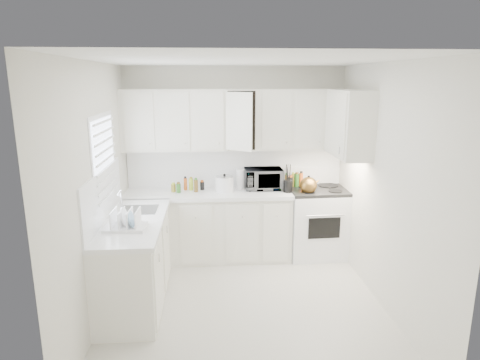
{
  "coord_description": "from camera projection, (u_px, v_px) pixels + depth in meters",
  "views": [
    {
      "loc": [
        -0.36,
        -4.15,
        2.42
      ],
      "look_at": [
        0.0,
        0.7,
        1.25
      ],
      "focal_mm": 31.27,
      "sensor_mm": 36.0,
      "label": 1
    }
  ],
  "objects": [
    {
      "name": "floor",
      "position": [
        245.0,
        305.0,
        4.61
      ],
      "size": [
        3.2,
        3.2,
        0.0
      ],
      "primitive_type": "plane",
      "color": "beige",
      "rests_on": "ground"
    },
    {
      "name": "ceiling",
      "position": [
        245.0,
        60.0,
        4.0
      ],
      "size": [
        3.2,
        3.2,
        0.0
      ],
      "primitive_type": "plane",
      "rotation": [
        3.14,
        0.0,
        0.0
      ],
      "color": "white",
      "rests_on": "ground"
    },
    {
      "name": "wall_back",
      "position": [
        235.0,
        162.0,
        5.86
      ],
      "size": [
        3.0,
        0.0,
        3.0
      ],
      "primitive_type": "plane",
      "rotation": [
        1.57,
        0.0,
        0.0
      ],
      "color": "silver",
      "rests_on": "ground"
    },
    {
      "name": "wall_front",
      "position": [
        266.0,
        254.0,
        2.76
      ],
      "size": [
        3.0,
        0.0,
        3.0
      ],
      "primitive_type": "plane",
      "rotation": [
        -1.57,
        0.0,
        0.0
      ],
      "color": "silver",
      "rests_on": "ground"
    },
    {
      "name": "wall_left",
      "position": [
        97.0,
        194.0,
        4.2
      ],
      "size": [
        0.0,
        3.2,
        3.2
      ],
      "primitive_type": "plane",
      "rotation": [
        1.57,
        0.0,
        1.57
      ],
      "color": "silver",
      "rests_on": "ground"
    },
    {
      "name": "wall_right",
      "position": [
        386.0,
        188.0,
        4.41
      ],
      "size": [
        0.0,
        3.2,
        3.2
      ],
      "primitive_type": "plane",
      "rotation": [
        1.57,
        0.0,
        -1.57
      ],
      "color": "silver",
      "rests_on": "ground"
    },
    {
      "name": "window_blinds",
      "position": [
        105.0,
        163.0,
        4.48
      ],
      "size": [
        0.06,
        0.96,
        1.06
      ],
      "primitive_type": null,
      "color": "white",
      "rests_on": "wall_left"
    },
    {
      "name": "lower_cabinets_back",
      "position": [
        209.0,
        227.0,
        5.74
      ],
      "size": [
        2.22,
        0.6,
        0.9
      ],
      "primitive_type": null,
      "color": "silver",
      "rests_on": "floor"
    },
    {
      "name": "lower_cabinets_left",
      "position": [
        135.0,
        263.0,
        4.61
      ],
      "size": [
        0.6,
        1.6,
        0.9
      ],
      "primitive_type": null,
      "color": "silver",
      "rests_on": "floor"
    },
    {
      "name": "countertop_back",
      "position": [
        208.0,
        194.0,
        5.62
      ],
      "size": [
        2.24,
        0.64,
        0.05
      ],
      "primitive_type": "cube",
      "color": "white",
      "rests_on": "lower_cabinets_back"
    },
    {
      "name": "countertop_left",
      "position": [
        134.0,
        222.0,
        4.5
      ],
      "size": [
        0.64,
        1.62,
        0.05
      ],
      "primitive_type": "cube",
      "color": "white",
      "rests_on": "lower_cabinets_left"
    },
    {
      "name": "backsplash_back",
      "position": [
        235.0,
        167.0,
        5.87
      ],
      "size": [
        2.98,
        0.02,
        0.55
      ],
      "primitive_type": "cube",
      "color": "white",
      "rests_on": "wall_back"
    },
    {
      "name": "backsplash_left",
      "position": [
        103.0,
        196.0,
        4.41
      ],
      "size": [
        0.02,
        1.6,
        0.55
      ],
      "primitive_type": "cube",
      "color": "white",
      "rests_on": "wall_left"
    },
    {
      "name": "upper_cabinets_back",
      "position": [
        236.0,
        149.0,
        5.65
      ],
      "size": [
        3.0,
        0.33,
        0.8
      ],
      "primitive_type": null,
      "color": "silver",
      "rests_on": "wall_back"
    },
    {
      "name": "upper_cabinets_right",
      "position": [
        347.0,
        156.0,
        5.15
      ],
      "size": [
        0.33,
        0.9,
        0.8
      ],
      "primitive_type": null,
      "color": "silver",
      "rests_on": "wall_right"
    },
    {
      "name": "sink",
      "position": [
        138.0,
        200.0,
        4.81
      ],
      "size": [
        0.42,
        0.38,
        0.3
      ],
      "primitive_type": null,
      "color": "gray",
      "rests_on": "countertop_left"
    },
    {
      "name": "stove",
      "position": [
        317.0,
        213.0,
        5.81
      ],
      "size": [
        0.82,
        0.69,
        1.23
      ],
      "primitive_type": null,
      "rotation": [
        0.0,
        0.0,
        0.04
      ],
      "color": "white",
      "rests_on": "floor"
    },
    {
      "name": "tea_kettle",
      "position": [
        308.0,
        184.0,
        5.53
      ],
      "size": [
        0.3,
        0.26,
        0.26
      ],
      "primitive_type": null,
      "rotation": [
        0.0,
        0.0,
        0.09
      ],
      "color": "olive",
      "rests_on": "stove"
    },
    {
      "name": "frying_pan",
      "position": [
        328.0,
        185.0,
        5.89
      ],
      "size": [
        0.34,
        0.51,
        0.04
      ],
      "primitive_type": null,
      "rotation": [
        0.0,
        0.0,
        -0.12
      ],
      "color": "black",
      "rests_on": "stove"
    },
    {
      "name": "microwave",
      "position": [
        263.0,
        177.0,
        5.74
      ],
      "size": [
        0.52,
        0.29,
        0.35
      ],
      "primitive_type": "imported",
      "rotation": [
        0.0,
        0.0,
        0.02
      ],
      "color": "gray",
      "rests_on": "countertop_back"
    },
    {
      "name": "rice_cooker",
      "position": [
        224.0,
        183.0,
        5.61
      ],
      "size": [
        0.26,
        0.26,
        0.24
      ],
      "primitive_type": null,
      "rotation": [
        0.0,
        0.0,
        -0.06
      ],
      "color": "white",
      "rests_on": "countertop_back"
    },
    {
      "name": "paper_towel",
      "position": [
        240.0,
        179.0,
        5.75
      ],
      "size": [
        0.12,
        0.12,
        0.27
      ],
      "primitive_type": "cylinder",
      "color": "white",
      "rests_on": "countertop_back"
    },
    {
      "name": "utensil_crock",
      "position": [
        288.0,
        178.0,
        5.56
      ],
      "size": [
        0.14,
        0.14,
        0.39
      ],
      "primitive_type": null,
      "rotation": [
        0.0,
        0.0,
        0.04
      ],
      "color": "black",
      "rests_on": "countertop_back"
    },
    {
      "name": "dish_rack",
      "position": [
        125.0,
        218.0,
        4.21
      ],
      "size": [
        0.42,
        0.32,
        0.22
      ],
      "primitive_type": null,
      "rotation": [
        0.0,
        0.0,
        -0.04
      ],
      "color": "white",
      "rests_on": "countertop_left"
    },
    {
      "name": "spice_left_0",
      "position": [
        174.0,
        185.0,
        5.69
      ],
      "size": [
        0.06,
        0.06,
        0.13
      ],
      "primitive_type": "cylinder",
      "color": "olive",
      "rests_on": "countertop_back"
    },
    {
      "name": "spice_left_1",
      "position": [
        179.0,
        187.0,
        5.61
      ],
      "size": [
        0.06,
        0.06,
        0.13
      ],
      "primitive_type": "cylinder",
      "color": "#306B23",
      "rests_on": "countertop_back"
    },
    {
      "name": "spice_left_2",
      "position": [
        185.0,
        185.0,
        5.7
      ],
      "size": [
        0.06,
        0.06,
        0.13
      ],
      "primitive_type": "cylinder",
      "color": "#DA5B1D",
      "rests_on": "countertop_back"
    },
    {
      "name": "spice_left_3",
      "position": [
        190.0,
        187.0,
        5.62
      ],
      "size": [
        0.06,
        0.06,
        0.13
      ],
      "primitive_type": "cylinder",
      "color": "#B7D231",
      "rests_on": "countertop_back"
    },
    {
      "name": "spice_left_4",
      "position": [
        196.0,
        185.0,
        5.71
      ],
      "size": [
        0.06,
        0.06,
        0.13
      ],
      "primitive_type": "cylinder",
      "color": "brown",
      "rests_on": "countertop_back"
    },
    {
      "name": "spice_left_5",
      "position": [
        201.0,
        187.0,
        5.63
      ],
      "size": [
        0.06,
        0.06,
        0.13
      ],
      "primitive_type": "cylinder",
      "color": "black",
      "rests_on": "countertop_back"
    },
    {
      "name": "sauce_right_0",
      "position": [
        277.0,
        181.0,
        5.82
      ],
      "size": [
        0.06,
        0.06,
        0.19
      ],
      "primitive_type": "cylinder",
      "color": "#DA5B1D",
      "rests_on": "countertop_back"
    },
    {
      "name": "sauce_right_1",
      "position": [
        282.0,
        182.0,
        5.77
      ],
      "size": [
        0.06,
        0.06,
        0.19
      ],
      "primitive_type": "cylinder",
      "color": "#B7D231",
      "rests_on": "countertop_back"
    },
    {
      "name": "sauce_right_2",
      "position": [
        285.0,
        181.0,
        5.83
      ],
      "size": [
        0.06,
        0.06,
        0.19
      ],
      "primitive_type": "cylinder",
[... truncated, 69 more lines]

